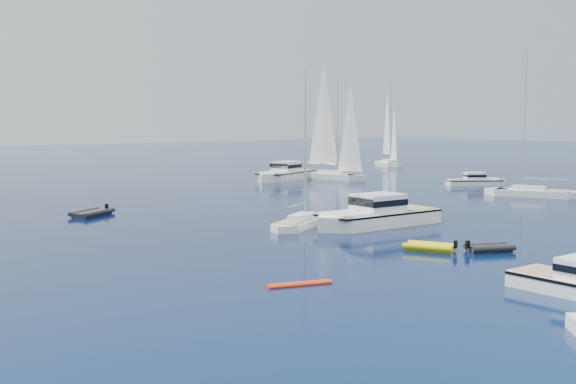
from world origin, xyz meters
TOP-DOWN VIEW (x-y plane):
  - motor_cruiser_centre at (3.48, 21.64)m, footprint 11.88×4.05m
  - motor_cruiser_far_r at (36.80, 37.28)m, footprint 7.65×6.29m
  - motor_cruiser_distant at (23.64, 57.83)m, footprint 12.34×7.59m
  - sailboat_mid_r at (31.10, 25.91)m, footprint 6.62×10.64m
  - sailboat_centre at (-1.22, 24.81)m, footprint 8.41×5.69m
  - sailboat_sails_r at (29.20, 55.20)m, footprint 5.55×12.42m
  - sailboat_sails_far at (55.59, 69.41)m, footprint 6.71×9.87m
  - tender_yellow at (-1.28, 12.41)m, footprint 2.97×3.62m
  - tender_grey_near at (1.33, 9.92)m, footprint 3.37×2.78m
  - tender_grey_far at (-10.71, 40.57)m, footprint 4.75×4.07m
  - kayak_orange at (-13.36, 10.35)m, footprint 3.26×1.55m

SIDE VIEW (x-z plane):
  - motor_cruiser_centre at x=3.48m, z-range -1.54..1.54m
  - motor_cruiser_far_r at x=36.80m, z-range -1.01..1.01m
  - motor_cruiser_distant at x=23.64m, z-range -1.55..1.55m
  - sailboat_mid_r at x=31.10m, z-range -7.66..7.66m
  - sailboat_centre at x=-1.22m, z-range -6.12..6.12m
  - sailboat_sails_r at x=29.20m, z-range -8.84..8.84m
  - sailboat_sails_far at x=55.59m, z-range -7.19..7.19m
  - tender_yellow at x=-1.28m, z-range -0.47..0.47m
  - tender_grey_near at x=1.33m, z-range -0.47..0.47m
  - tender_grey_far at x=-10.71m, z-range -0.47..0.47m
  - kayak_orange at x=-13.36m, z-range -0.15..0.15m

